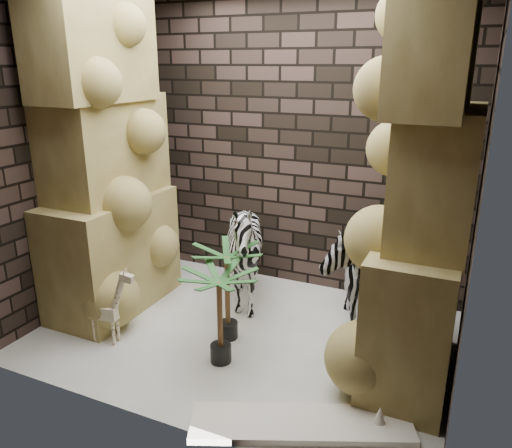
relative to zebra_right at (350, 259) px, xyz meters
The scene contains 13 objects.
floor 1.16m from the zebra_right, 145.74° to the right, with size 3.50×3.50×0.00m, color white.
wall_back 1.36m from the zebra_right, 137.97° to the left, with size 3.50×3.50×0.00m, color black.
wall_front 2.13m from the zebra_right, 113.84° to the right, with size 3.50×3.50×0.00m, color black.
wall_left 2.73m from the zebra_right, 168.04° to the right, with size 3.00×3.00×0.00m, color black.
wall_right 1.39m from the zebra_right, 29.27° to the right, with size 3.00×3.00×0.00m, color black.
rock_pillar_left 2.41m from the zebra_right, 166.20° to the right, with size 0.68×1.30×3.00m, color tan, non-canonical shape.
rock_pillar_right 1.19m from the zebra_right, 40.50° to the right, with size 0.58×1.25×3.00m, color tan, non-canonical shape.
zebra_right is the anchor object (origin of this frame).
zebra_left 1.00m from the zebra_right, behind, with size 0.93×1.16×1.05m, color white.
giraffe_toy 2.15m from the zebra_right, 148.03° to the right, with size 0.37×0.12×0.72m, color beige, non-canonical shape.
palm_front 1.11m from the zebra_right, 144.03° to the right, with size 0.36×0.36×0.86m, color #17481F, non-canonical shape.
palm_back 1.28m from the zebra_right, 127.85° to the right, with size 0.36×0.36×0.80m, color #17481F, non-canonical shape.
surfboard 1.58m from the zebra_right, 86.88° to the right, with size 1.46×0.36×0.05m, color white.
Camera 1 is at (1.72, -3.50, 2.31)m, focal length 34.86 mm.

